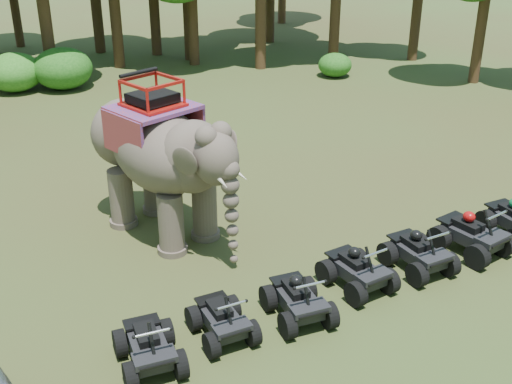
# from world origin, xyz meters

# --- Properties ---
(ground) EXTENTS (110.00, 110.00, 0.00)m
(ground) POSITION_xyz_m (0.00, 0.00, 0.00)
(ground) COLOR #47381E
(ground) RESTS_ON ground
(elephant) EXTENTS (3.57, 5.66, 4.40)m
(elephant) POSITION_xyz_m (-1.44, 3.82, 2.20)
(elephant) COLOR brown
(elephant) RESTS_ON ground
(atv_0) EXTENTS (1.45, 1.82, 1.22)m
(atv_0) POSITION_xyz_m (-3.93, -1.26, 0.61)
(atv_0) COLOR black
(atv_0) RESTS_ON ground
(atv_1) EXTENTS (1.26, 1.64, 1.16)m
(atv_1) POSITION_xyz_m (-2.25, -1.18, 0.58)
(atv_1) COLOR black
(atv_1) RESTS_ON ground
(atv_2) EXTENTS (1.47, 1.85, 1.24)m
(atv_2) POSITION_xyz_m (-0.50, -1.46, 0.62)
(atv_2) COLOR black
(atv_2) RESTS_ON ground
(atv_3) EXTENTS (1.29, 1.73, 1.26)m
(atv_3) POSITION_xyz_m (1.38, -1.17, 0.63)
(atv_3) COLOR black
(atv_3) RESTS_ON ground
(atv_4) EXTENTS (1.33, 1.78, 1.28)m
(atv_4) POSITION_xyz_m (3.20, -1.32, 0.64)
(atv_4) COLOR black
(atv_4) RESTS_ON ground
(atv_5) EXTENTS (1.51, 1.97, 1.37)m
(atv_5) POSITION_xyz_m (5.00, -1.39, 0.68)
(atv_5) COLOR black
(atv_5) RESTS_ON ground
(tree_6) EXTENTS (4.89, 4.89, 6.98)m
(tree_6) POSITION_xyz_m (17.89, 10.17, 3.49)
(tree_6) COLOR #195114
(tree_6) RESTS_ON ground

